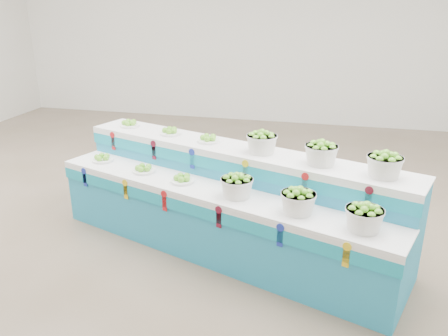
{
  "coord_description": "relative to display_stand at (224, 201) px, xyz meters",
  "views": [
    {
      "loc": [
        1.84,
        -4.34,
        2.42
      ],
      "look_at": [
        0.85,
        -0.3,
        0.87
      ],
      "focal_mm": 36.08,
      "sensor_mm": 36.0,
      "label": 1
    }
  ],
  "objects": [
    {
      "name": "basket_upper_right",
      "position": [
        1.46,
        -0.27,
        0.62
      ],
      "size": [
        0.39,
        0.39,
        0.22
      ],
      "primitive_type": null,
      "rotation": [
        0.0,
        0.0,
        -0.34
      ],
      "color": "silver",
      "rests_on": "display_stand"
    },
    {
      "name": "back_wall",
      "position": [
        -0.85,
        5.3,
        1.49
      ],
      "size": [
        10.0,
        0.0,
        10.0
      ],
      "primitive_type": "plane",
      "rotation": [
        1.57,
        0.0,
        0.0
      ],
      "color": "silver",
      "rests_on": "ground"
    },
    {
      "name": "plate_upper_right",
      "position": [
        -0.25,
        0.33,
        0.55
      ],
      "size": [
        0.3,
        0.3,
        0.09
      ],
      "primitive_type": "cylinder",
      "rotation": [
        0.0,
        0.0,
        -0.34
      ],
      "color": "white",
      "rests_on": "display_stand"
    },
    {
      "name": "plate_lower_mid",
      "position": [
        -0.89,
        0.07,
        0.25
      ],
      "size": [
        0.3,
        0.3,
        0.09
      ],
      "primitive_type": "cylinder",
      "rotation": [
        0.0,
        0.0,
        -0.34
      ],
      "color": "white",
      "rests_on": "display_stand"
    },
    {
      "name": "basket_lower_mid",
      "position": [
        0.77,
        -0.52,
        0.32
      ],
      "size": [
        0.39,
        0.39,
        0.22
      ],
      "primitive_type": null,
      "rotation": [
        0.0,
        0.0,
        -0.34
      ],
      "color": "silver",
      "rests_on": "display_stand"
    },
    {
      "name": "display_stand",
      "position": [
        0.0,
        0.0,
        0.0
      ],
      "size": [
        3.81,
        2.13,
        1.02
      ],
      "primitive_type": null,
      "rotation": [
        0.0,
        0.0,
        -0.34
      ],
      "color": "#2491BD",
      "rests_on": "ground"
    },
    {
      "name": "plate_upper_left",
      "position": [
        -1.33,
        0.71,
        0.55
      ],
      "size": [
        0.3,
        0.3,
        0.09
      ],
      "primitive_type": "cylinder",
      "rotation": [
        0.0,
        0.0,
        -0.34
      ],
      "color": "white",
      "rests_on": "display_stand"
    },
    {
      "name": "plate_lower_left",
      "position": [
        -1.48,
        0.28,
        0.25
      ],
      "size": [
        0.3,
        0.3,
        0.09
      ],
      "primitive_type": "cylinder",
      "rotation": [
        0.0,
        0.0,
        -0.34
      ],
      "color": "white",
      "rests_on": "display_stand"
    },
    {
      "name": "ground",
      "position": [
        -0.85,
        0.3,
        -0.51
      ],
      "size": [
        10.0,
        10.0,
        0.0
      ],
      "primitive_type": "plane",
      "color": "brown",
      "rests_on": "ground"
    },
    {
      "name": "plate_upper_mid",
      "position": [
        -0.74,
        0.5,
        0.55
      ],
      "size": [
        0.3,
        0.3,
        0.09
      ],
      "primitive_type": "cylinder",
      "rotation": [
        0.0,
        0.0,
        -0.34
      ],
      "color": "white",
      "rests_on": "display_stand"
    },
    {
      "name": "basket_upper_mid",
      "position": [
        0.93,
        -0.08,
        0.62
      ],
      "size": [
        0.39,
        0.39,
        0.22
      ],
      "primitive_type": null,
      "rotation": [
        0.0,
        0.0,
        -0.34
      ],
      "color": "silver",
      "rests_on": "display_stand"
    },
    {
      "name": "plate_lower_right",
      "position": [
        -0.4,
        -0.1,
        0.25
      ],
      "size": [
        0.3,
        0.3,
        0.09
      ],
      "primitive_type": "cylinder",
      "rotation": [
        0.0,
        0.0,
        -0.34
      ],
      "color": "white",
      "rests_on": "display_stand"
    },
    {
      "name": "basket_lower_right",
      "position": [
        1.3,
        -0.7,
        0.32
      ],
      "size": [
        0.39,
        0.39,
        0.22
      ],
      "primitive_type": null,
      "rotation": [
        0.0,
        0.0,
        -0.34
      ],
      "color": "silver",
      "rests_on": "display_stand"
    },
    {
      "name": "basket_lower_left",
      "position": [
        0.2,
        -0.31,
        0.32
      ],
      "size": [
        0.39,
        0.39,
        0.22
      ],
      "primitive_type": null,
      "rotation": [
        0.0,
        0.0,
        -0.34
      ],
      "color": "silver",
      "rests_on": "display_stand"
    },
    {
      "name": "basket_upper_left",
      "position": [
        0.35,
        0.12,
        0.62
      ],
      "size": [
        0.39,
        0.39,
        0.22
      ],
      "primitive_type": null,
      "rotation": [
        0.0,
        0.0,
        -0.34
      ],
      "color": "silver",
      "rests_on": "display_stand"
    }
  ]
}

